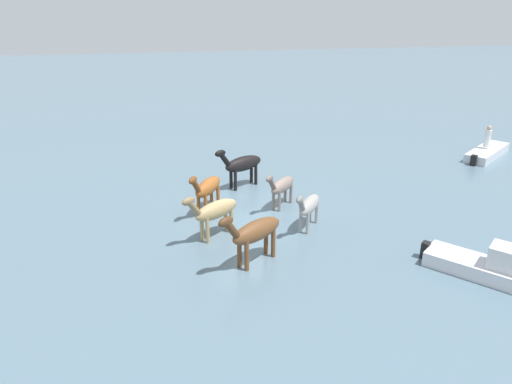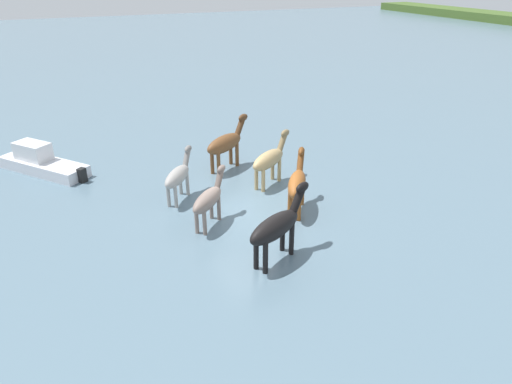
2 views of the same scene
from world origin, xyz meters
TOP-DOWN VIEW (x-y plane):
  - ground_plane at (0.00, 0.00)m, footprint 144.72×144.72m
  - horse_dark_mare at (2.92, -0.47)m, footprint 1.53×2.48m
  - horse_gray_outer at (0.53, 1.44)m, footprint 2.23×1.68m
  - horse_chestnut_trailing at (-1.77, 1.49)m, footprint 1.63×2.25m
  - horse_rear_stallion at (-1.88, -2.02)m, footprint 1.91×1.64m
  - horse_pinto_flank at (0.29, -1.60)m, footprint 1.79×1.78m
  - horse_mid_herd at (-3.86, 0.50)m, footprint 1.74×2.43m
  - boat_launch_far at (4.34, -14.68)m, footprint 3.20×3.98m
  - boat_skiff_near at (-6.57, -6.49)m, footprint 3.88×3.45m
  - person_boatman_standing at (4.39, -14.59)m, footprint 0.32×0.32m

SIDE VIEW (x-z plane):
  - ground_plane at x=0.00m, z-range 0.00..0.00m
  - boat_launch_far at x=4.34m, z-range -0.20..0.52m
  - boat_skiff_near at x=-6.57m, z-range -0.35..0.97m
  - horse_rear_stallion at x=-1.88m, z-range 0.09..1.78m
  - horse_pinto_flank at x=0.29m, z-range 0.09..1.79m
  - horse_chestnut_trailing at x=-1.77m, z-range 0.10..1.99m
  - horse_gray_outer at x=0.53m, z-range 0.10..1.99m
  - horse_dark_mare at x=2.92m, z-range 0.10..2.11m
  - person_boatman_standing at x=4.39m, z-range 0.53..1.72m
  - horse_mid_herd at x=-3.86m, z-range 0.10..2.14m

